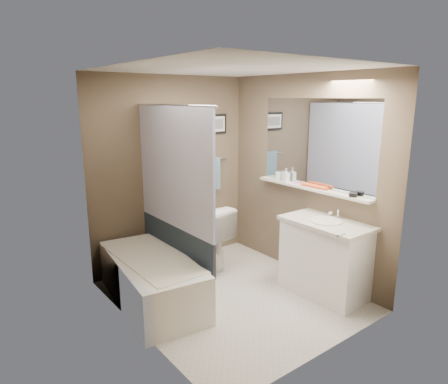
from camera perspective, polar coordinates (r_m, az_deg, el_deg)
ground at (r=4.53m, az=1.19°, el=-14.66°), size 2.50×2.50×0.00m
ceiling at (r=4.00m, az=1.36°, el=16.97°), size 2.20×2.50×0.04m
wall_back at (r=5.10m, az=-7.41°, el=2.78°), size 2.20×0.04×2.40m
wall_front at (r=3.27m, az=14.91°, el=-3.60°), size 2.20×0.04×2.40m
wall_left at (r=3.55m, az=-12.47°, el=-2.12°), size 0.04×2.50×2.40m
wall_right at (r=4.84m, az=11.31°, el=2.05°), size 0.04×2.50×2.40m
tile_surround at (r=4.04m, az=-15.51°, el=-3.34°), size 0.02×1.55×2.00m
curtain_rod at (r=4.18m, az=-7.45°, el=12.19°), size 0.02×1.55×0.02m
curtain_upper at (r=4.25m, az=-7.19°, el=3.39°), size 0.03×1.45×1.28m
curtain_lower at (r=4.46m, az=-6.88°, el=-7.04°), size 0.03×1.45×0.36m
mirror at (r=4.69m, az=13.01°, el=6.81°), size 0.02×1.60×1.00m
shelf at (r=4.73m, az=12.25°, el=0.51°), size 0.12×1.60×0.03m
towel_bar at (r=5.36m, az=-2.26°, el=4.49°), size 0.60×0.02×0.02m
towel at (r=5.38m, az=-2.12°, el=2.57°), size 0.34×0.05×0.44m
art_frame at (r=5.32m, az=-2.42°, el=9.62°), size 0.62×0.02×0.26m
art_mat at (r=5.31m, az=-2.33°, el=9.61°), size 0.56×0.00×0.20m
art_image at (r=5.31m, az=-2.31°, el=9.61°), size 0.50×0.00×0.13m
door at (r=3.76m, az=20.05°, el=-4.96°), size 0.80×0.02×2.00m
door_handle at (r=3.52m, az=16.41°, el=-5.89°), size 0.10×0.02×0.02m
bathtub at (r=4.37m, az=-10.25°, el=-12.30°), size 0.88×1.58×0.50m
tub_rim at (r=4.27m, az=-10.39°, el=-9.27°), size 0.56×1.36×0.02m
toilet at (r=5.05m, az=-3.34°, el=-6.49°), size 0.61×0.89×0.83m
vanity at (r=4.56m, az=14.22°, el=-9.34°), size 0.54×0.92×0.80m
countertop at (r=4.41m, az=14.45°, el=-4.33°), size 0.54×0.96×0.04m
sink_basin at (r=4.39m, az=14.39°, el=-4.01°), size 0.34×0.34×0.01m
faucet_spout at (r=4.54m, az=15.99°, el=-3.01°), size 0.02×0.02×0.10m
faucet_knob at (r=4.60m, az=14.98°, el=-2.98°), size 0.05×0.05×0.05m
candle_bowl_near at (r=4.39m, az=17.97°, el=-0.38°), size 0.09×0.09×0.04m
hair_brush_front at (r=4.65m, az=13.42°, el=0.69°), size 0.06×0.22×0.04m
hair_brush_back at (r=4.73m, az=12.12°, el=0.98°), size 0.06×0.22×0.04m
pink_comb at (r=4.86m, az=10.43°, el=1.16°), size 0.05×0.16×0.01m
glass_jar at (r=5.06m, az=7.77°, el=2.29°), size 0.08×0.08×0.10m
soap_bottle at (r=4.97m, az=8.84°, el=2.41°), size 0.08×0.08×0.16m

